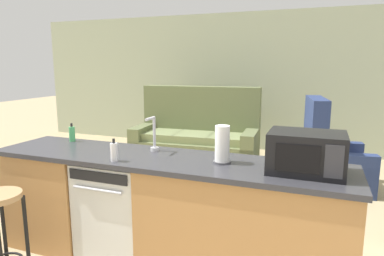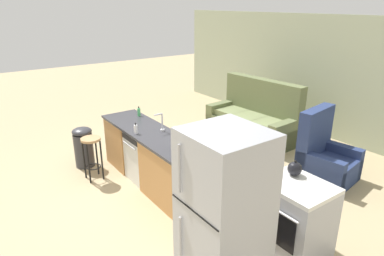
% 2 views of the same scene
% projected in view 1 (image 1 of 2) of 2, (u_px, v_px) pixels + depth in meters
% --- Properties ---
extents(wall_back, '(10.00, 0.06, 2.60)m').
position_uv_depth(wall_back, '(265.00, 82.00, 6.46)').
color(wall_back, '#A8B293').
rests_on(wall_back, ground_plane).
extents(kitchen_counter, '(2.94, 0.66, 0.90)m').
position_uv_depth(kitchen_counter, '(172.00, 215.00, 2.78)').
color(kitchen_counter, '#B77F47').
rests_on(kitchen_counter, ground_plane).
extents(dishwasher, '(0.58, 0.61, 0.84)m').
position_uv_depth(dishwasher, '(120.00, 206.00, 2.95)').
color(dishwasher, silver).
rests_on(dishwasher, ground_plane).
extents(microwave, '(0.50, 0.37, 0.28)m').
position_uv_depth(microwave, '(306.00, 153.00, 2.32)').
color(microwave, black).
rests_on(microwave, kitchen_counter).
extents(sink_faucet, '(0.07, 0.18, 0.30)m').
position_uv_depth(sink_faucet, '(154.00, 136.00, 2.89)').
color(sink_faucet, silver).
rests_on(sink_faucet, kitchen_counter).
extents(paper_towel_roll, '(0.14, 0.14, 0.28)m').
position_uv_depth(paper_towel_roll, '(222.00, 145.00, 2.55)').
color(paper_towel_roll, '#4C4C51').
rests_on(paper_towel_roll, kitchen_counter).
extents(soap_bottle, '(0.06, 0.06, 0.18)m').
position_uv_depth(soap_bottle, '(114.00, 152.00, 2.60)').
color(soap_bottle, silver).
rests_on(soap_bottle, kitchen_counter).
extents(dish_soap_bottle, '(0.06, 0.06, 0.18)m').
position_uv_depth(dish_soap_bottle, '(72.00, 134.00, 3.28)').
color(dish_soap_bottle, '#4CB266').
rests_on(dish_soap_bottle, kitchen_counter).
extents(bar_stool, '(0.32, 0.32, 0.74)m').
position_uv_depth(bar_stool, '(0.00, 221.00, 2.42)').
color(bar_stool, tan).
rests_on(bar_stool, ground_plane).
extents(couch, '(2.06, 1.03, 1.27)m').
position_uv_depth(couch, '(197.00, 140.00, 5.70)').
color(couch, '#667047').
rests_on(couch, ground_plane).
extents(armchair, '(0.92, 0.97, 1.20)m').
position_uv_depth(armchair, '(329.00, 161.00, 4.58)').
color(armchair, navy).
rests_on(armchair, ground_plane).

